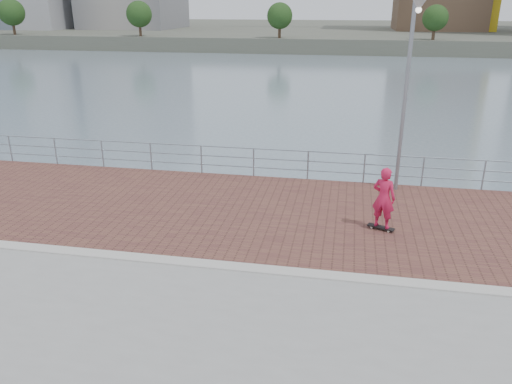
# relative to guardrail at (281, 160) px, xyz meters

# --- Properties ---
(water) EXTENTS (400.00, 400.00, 0.00)m
(water) POSITION_rel_guardrail_xyz_m (-0.00, -7.00, -2.69)
(water) COLOR slate
(water) RESTS_ON ground
(brick_lane) EXTENTS (40.00, 6.80, 0.02)m
(brick_lane) POSITION_rel_guardrail_xyz_m (-0.00, -3.40, -0.68)
(brick_lane) COLOR brown
(brick_lane) RESTS_ON seawall
(curb) EXTENTS (40.00, 0.40, 0.06)m
(curb) POSITION_rel_guardrail_xyz_m (-0.00, -7.00, -0.66)
(curb) COLOR #B7B5AD
(curb) RESTS_ON seawall
(far_shore) EXTENTS (320.00, 95.00, 2.50)m
(far_shore) POSITION_rel_guardrail_xyz_m (-0.00, 115.50, -1.44)
(far_shore) COLOR #4C5142
(far_shore) RESTS_ON ground
(guardrail) EXTENTS (39.06, 0.06, 1.13)m
(guardrail) POSITION_rel_guardrail_xyz_m (0.00, 0.00, 0.00)
(guardrail) COLOR #8C9EA8
(guardrail) RESTS_ON brick_lane
(street_lamp) EXTENTS (0.49, 1.43, 6.73)m
(street_lamp) POSITION_rel_guardrail_xyz_m (4.20, -0.99, 4.09)
(street_lamp) COLOR gray
(street_lamp) RESTS_ON brick_lane
(skateboard) EXTENTS (0.81, 0.49, 0.09)m
(skateboard) POSITION_rel_guardrail_xyz_m (3.53, -4.05, -0.60)
(skateboard) COLOR black
(skateboard) RESTS_ON brick_lane
(skateboarder) EXTENTS (0.78, 0.65, 1.82)m
(skateboarder) POSITION_rel_guardrail_xyz_m (3.53, -4.05, 0.32)
(skateboarder) COLOR #CA1B45
(skateboarder) RESTS_ON skateboard
(shoreline_trees) EXTENTS (144.57, 4.83, 6.44)m
(shoreline_trees) POSITION_rel_guardrail_xyz_m (4.42, 70.00, 3.55)
(shoreline_trees) COLOR #473323
(shoreline_trees) RESTS_ON far_shore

